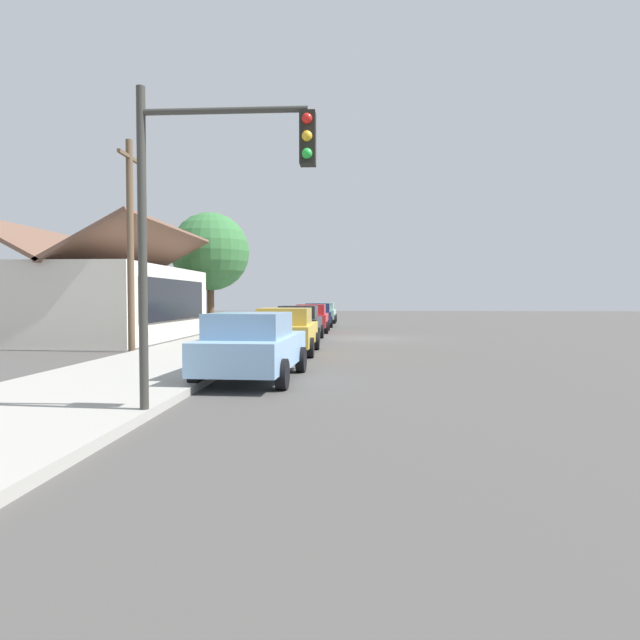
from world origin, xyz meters
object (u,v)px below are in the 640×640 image
(car_cherry, at_px, (312,318))
(utility_pole_wooden, at_px, (130,242))
(car_mustard, at_px, (286,330))
(car_charcoal, at_px, (299,323))
(car_seafoam, at_px, (324,313))
(car_skyblue, at_px, (253,346))
(car_navy, at_px, (318,315))
(shade_tree, at_px, (210,252))
(fire_hydrant_red, at_px, (301,318))
(traffic_light_main, at_px, (209,196))

(car_cherry, height_order, utility_pole_wooden, utility_pole_wooden)
(car_mustard, xyz_separation_m, car_charcoal, (6.11, 0.14, -0.00))
(car_seafoam, distance_m, utility_pole_wooden, 25.09)
(car_mustard, bearing_deg, utility_pole_wooden, 87.67)
(car_skyblue, xyz_separation_m, car_navy, (24.85, 0.10, -0.00))
(car_charcoal, bearing_deg, car_navy, 0.08)
(shade_tree, bearing_deg, fire_hydrant_red, -36.10)
(car_mustard, bearing_deg, car_charcoal, 1.50)
(car_mustard, xyz_separation_m, traffic_light_main, (-10.56, -0.07, 2.68))
(shade_tree, distance_m, utility_pole_wooden, 14.73)
(car_seafoam, xyz_separation_m, traffic_light_main, (-35.07, -0.10, 2.68))
(shade_tree, height_order, traffic_light_main, shade_tree)
(car_seafoam, relative_size, traffic_light_main, 0.92)
(car_cherry, bearing_deg, car_navy, -0.03)
(shade_tree, bearing_deg, traffic_light_main, -165.45)
(traffic_light_main, relative_size, fire_hydrant_red, 7.32)
(shade_tree, height_order, fire_hydrant_red, shade_tree)
(car_charcoal, height_order, car_seafoam, same)
(car_seafoam, height_order, shade_tree, shade_tree)
(utility_pole_wooden, bearing_deg, car_skyblue, -139.57)
(car_cherry, bearing_deg, fire_hydrant_red, 8.61)
(utility_pole_wooden, bearing_deg, car_charcoal, -42.81)
(car_navy, height_order, shade_tree, shade_tree)
(utility_pole_wooden, bearing_deg, shade_tree, 3.71)
(car_navy, height_order, fire_hydrant_red, car_navy)
(car_navy, height_order, car_seafoam, same)
(car_skyblue, xyz_separation_m, car_cherry, (18.65, 0.03, -0.00))
(car_cherry, height_order, car_navy, same)
(traffic_light_main, bearing_deg, car_charcoal, 0.75)
(car_cherry, bearing_deg, traffic_light_main, 179.60)
(car_skyblue, bearing_deg, shade_tree, 19.68)
(car_charcoal, relative_size, shade_tree, 0.61)
(car_mustard, bearing_deg, car_skyblue, 179.88)
(car_skyblue, distance_m, car_seafoam, 30.79)
(car_charcoal, relative_size, car_navy, 0.95)
(car_mustard, relative_size, car_cherry, 1.00)
(car_mustard, distance_m, fire_hydrant_red, 21.76)
(car_navy, xyz_separation_m, utility_pole_wooden, (-18.32, 5.46, 3.11))
(traffic_light_main, xyz_separation_m, fire_hydrant_red, (32.26, 1.66, -2.99))
(car_cherry, distance_m, fire_hydrant_red, 9.47)
(car_skyblue, distance_m, utility_pole_wooden, 9.12)
(car_seafoam, height_order, traffic_light_main, traffic_light_main)
(car_charcoal, bearing_deg, car_seafoam, -0.20)
(fire_hydrant_red, bearing_deg, car_mustard, -175.82)
(car_mustard, xyz_separation_m, fire_hydrant_red, (21.70, 1.59, -0.32))
(car_skyblue, distance_m, shade_tree, 22.53)
(car_skyblue, distance_m, car_charcoal, 12.40)
(car_navy, distance_m, traffic_light_main, 29.25)
(car_mustard, height_order, traffic_light_main, traffic_light_main)
(car_skyblue, xyz_separation_m, utility_pole_wooden, (6.52, 5.56, 3.11))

